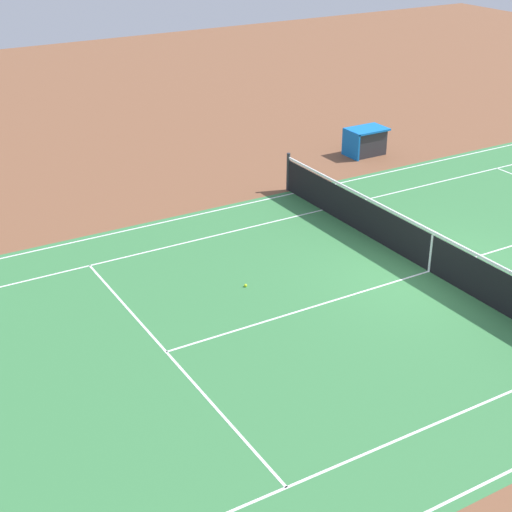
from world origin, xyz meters
name	(u,v)px	position (x,y,z in m)	size (l,w,h in m)	color
ground_plane	(429,271)	(0.00, 0.00, 0.00)	(60.00, 60.00, 0.00)	brown
court_slab	(429,271)	(0.00, 0.00, 0.00)	(24.20, 11.40, 0.00)	#387A42
court_line_markings	(429,271)	(0.00, 0.00, 0.00)	(23.85, 11.05, 0.01)	white
tennis_net	(431,251)	(0.00, 0.00, 0.49)	(0.10, 11.70, 1.08)	#2D2D33
tennis_ball	(246,285)	(3.88, -1.45, 0.03)	(0.07, 0.07, 0.07)	#CCE01E
equipment_cart_tarped	(365,141)	(-3.76, -7.17, 0.44)	(1.25, 0.84, 0.85)	#2D2D33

